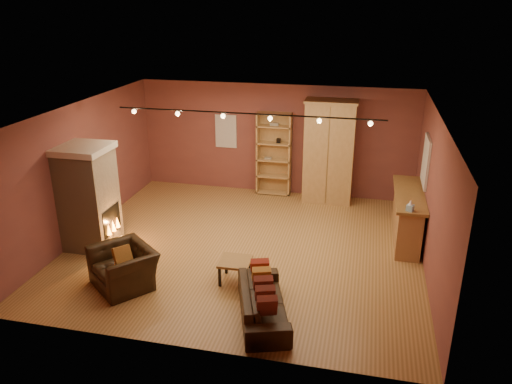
% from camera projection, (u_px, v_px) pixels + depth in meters
% --- Properties ---
extents(floor, '(7.00, 7.00, 0.00)m').
position_uv_depth(floor, '(245.00, 247.00, 10.20)').
color(floor, olive).
rests_on(floor, ground).
extents(ceiling, '(7.00, 7.00, 0.00)m').
position_uv_depth(ceiling, '(244.00, 111.00, 9.19)').
color(ceiling, brown).
rests_on(ceiling, back_wall).
extents(back_wall, '(7.00, 0.02, 2.80)m').
position_uv_depth(back_wall, '(276.00, 140.00, 12.65)').
color(back_wall, brown).
rests_on(back_wall, floor).
extents(left_wall, '(0.02, 6.50, 2.80)m').
position_uv_depth(left_wall, '(82.00, 170.00, 10.42)').
color(left_wall, brown).
rests_on(left_wall, floor).
extents(right_wall, '(0.02, 6.50, 2.80)m').
position_uv_depth(right_wall, '(433.00, 198.00, 8.97)').
color(right_wall, brown).
rests_on(right_wall, floor).
extents(fireplace, '(1.01, 0.98, 2.12)m').
position_uv_depth(fireplace, '(89.00, 197.00, 9.91)').
color(fireplace, tan).
rests_on(fireplace, floor).
extents(back_window, '(0.56, 0.04, 0.86)m').
position_uv_depth(back_window, '(226.00, 131.00, 12.85)').
color(back_window, silver).
rests_on(back_window, back_wall).
extents(bookcase, '(0.87, 0.34, 2.12)m').
position_uv_depth(bookcase, '(274.00, 153.00, 12.66)').
color(bookcase, tan).
rests_on(bookcase, floor).
extents(armoire, '(1.24, 0.71, 2.53)m').
position_uv_depth(armoire, '(329.00, 152.00, 12.11)').
color(armoire, tan).
rests_on(armoire, floor).
extents(bar_counter, '(0.59, 2.18, 1.04)m').
position_uv_depth(bar_counter, '(407.00, 216.00, 10.36)').
color(bar_counter, '#AB7E4E').
rests_on(bar_counter, floor).
extents(tissue_box, '(0.17, 0.17, 0.23)m').
position_uv_depth(tissue_box, '(410.00, 206.00, 9.28)').
color(tissue_box, '#8ABDDE').
rests_on(tissue_box, bar_counter).
extents(right_window, '(0.05, 0.90, 1.00)m').
position_uv_depth(right_window, '(426.00, 161.00, 10.16)').
color(right_window, silver).
rests_on(right_window, right_wall).
extents(loveseat, '(1.04, 1.85, 0.75)m').
position_uv_depth(loveseat, '(263.00, 296.00, 7.85)').
color(loveseat, black).
rests_on(loveseat, floor).
extents(armchair, '(1.28, 1.23, 0.94)m').
position_uv_depth(armchair, '(123.00, 261.00, 8.68)').
color(armchair, black).
rests_on(armchair, floor).
extents(coffee_table, '(0.56, 0.56, 0.41)m').
position_uv_depth(coffee_table, '(235.00, 263.00, 8.85)').
color(coffee_table, olive).
rests_on(coffee_table, floor).
extents(track_rail, '(5.20, 0.09, 0.13)m').
position_uv_depth(track_rail, '(246.00, 115.00, 9.41)').
color(track_rail, black).
rests_on(track_rail, ceiling).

